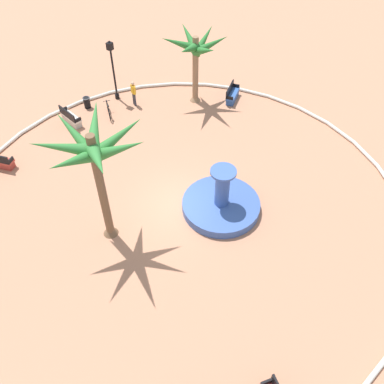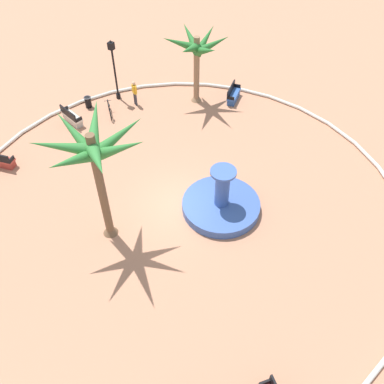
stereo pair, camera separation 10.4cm
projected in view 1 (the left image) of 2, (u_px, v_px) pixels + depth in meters
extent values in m
plane|color=tan|center=(180.00, 205.00, 20.98)|extent=(80.00, 80.00, 0.00)
torus|color=silver|center=(180.00, 204.00, 20.91)|extent=(22.14, 22.14, 0.20)
cylinder|color=#38569E|center=(221.00, 206.00, 20.64)|extent=(3.79, 3.79, 0.45)
cylinder|color=#236093|center=(221.00, 206.00, 20.67)|extent=(3.34, 3.34, 0.34)
cylinder|color=#38569E|center=(222.00, 188.00, 19.77)|extent=(0.68, 0.68, 1.98)
cylinder|color=#3D5FAD|center=(223.00, 172.00, 19.02)|extent=(1.21, 1.21, 0.12)
cylinder|color=brown|center=(102.00, 190.00, 17.68)|extent=(0.37, 0.37, 5.76)
cone|color=brown|center=(110.00, 230.00, 19.57)|extent=(0.70, 0.70, 0.50)
cone|color=#337F38|center=(73.00, 161.00, 15.32)|extent=(2.35, 0.58, 1.46)
cone|color=#337F38|center=(98.00, 161.00, 15.11)|extent=(1.91, 2.22, 1.15)
cone|color=#337F38|center=(119.00, 149.00, 15.85)|extent=(1.34, 2.38, 1.52)
cone|color=#337F38|center=(118.00, 137.00, 16.33)|extent=(2.32, 1.63, 1.48)
cone|color=#337F38|center=(95.00, 124.00, 16.61)|extent=(2.30, 1.78, 1.18)
cone|color=#337F38|center=(75.00, 134.00, 16.46)|extent=(1.03, 2.40, 1.51)
cone|color=#337F38|center=(61.00, 147.00, 15.71)|extent=(2.03, 2.12, 1.27)
cylinder|color=#8E6B4C|center=(195.00, 70.00, 25.79)|extent=(0.36, 0.36, 4.28)
cone|color=#8E6B4C|center=(195.00, 97.00, 27.15)|extent=(0.69, 0.69, 0.50)
cone|color=#28702D|center=(189.00, 50.00, 23.85)|extent=(2.21, 0.80, 1.16)
cone|color=#28702D|center=(205.00, 51.00, 24.01)|extent=(1.47, 2.14, 1.39)
cone|color=#28702D|center=(211.00, 44.00, 24.62)|extent=(1.60, 2.08, 1.46)
cone|color=#28702D|center=(204.00, 40.00, 25.15)|extent=(2.11, 0.70, 1.56)
cone|color=#28702D|center=(189.00, 37.00, 25.15)|extent=(1.68, 2.07, 1.34)
cone|color=#28702D|center=(179.00, 43.00, 24.45)|extent=(1.71, 2.07, 1.24)
cube|color=black|center=(267.00, 382.00, 14.49)|extent=(0.40, 0.35, 0.24)
cube|color=#9C342B|center=(1.00, 163.00, 22.81)|extent=(0.81, 1.54, 0.39)
cube|color=black|center=(11.00, 161.00, 22.38)|extent=(0.46, 0.19, 0.24)
cube|color=#335BA8|center=(233.00, 94.00, 27.03)|extent=(1.67, 0.80, 0.12)
cube|color=black|center=(230.00, 89.00, 26.87)|extent=(1.58, 0.39, 0.50)
cube|color=#2B4E8F|center=(232.00, 97.00, 27.22)|extent=(1.53, 0.74, 0.39)
cube|color=black|center=(236.00, 86.00, 27.43)|extent=(0.17, 0.46, 0.24)
cube|color=black|center=(230.00, 98.00, 26.44)|extent=(0.17, 0.46, 0.24)
cube|color=beige|center=(71.00, 117.00, 25.32)|extent=(0.89, 1.67, 0.12)
cube|color=black|center=(67.00, 114.00, 25.00)|extent=(0.49, 1.57, 0.50)
cube|color=#B6ADA0|center=(72.00, 120.00, 25.51)|extent=(0.82, 1.54, 0.39)
cube|color=black|center=(64.00, 110.00, 25.59)|extent=(0.46, 0.19, 0.24)
cube|color=black|center=(78.00, 120.00, 24.85)|extent=(0.46, 0.19, 0.24)
cylinder|color=black|center=(114.00, 75.00, 26.28)|extent=(0.12, 0.12, 3.37)
cylinder|color=black|center=(117.00, 96.00, 27.38)|extent=(0.28, 0.28, 0.30)
cube|color=black|center=(110.00, 46.00, 24.91)|extent=(0.32, 0.32, 0.44)
sphere|color=#F2EDCC|center=(110.00, 46.00, 24.91)|extent=(0.22, 0.22, 0.22)
cone|color=black|center=(109.00, 42.00, 24.71)|extent=(0.20, 0.20, 0.18)
cylinder|color=black|center=(87.00, 103.00, 26.52)|extent=(0.40, 0.40, 0.70)
torus|color=#4C4C51|center=(86.00, 98.00, 26.27)|extent=(0.46, 0.46, 0.06)
torus|color=black|center=(107.00, 106.00, 26.29)|extent=(0.54, 0.56, 0.72)
torus|color=black|center=(110.00, 115.00, 25.62)|extent=(0.54, 0.56, 0.72)
cylinder|color=black|center=(108.00, 107.00, 25.78)|extent=(0.70, 0.72, 0.05)
cylinder|color=black|center=(108.00, 108.00, 25.44)|extent=(0.04, 0.04, 0.30)
cube|color=black|center=(108.00, 106.00, 25.32)|extent=(0.21, 0.21, 0.06)
cylinder|color=black|center=(107.00, 101.00, 25.99)|extent=(0.34, 0.33, 0.03)
cylinder|color=#33333D|center=(134.00, 98.00, 26.74)|extent=(0.14, 0.14, 0.85)
cylinder|color=#33333D|center=(135.00, 100.00, 26.63)|extent=(0.14, 0.14, 0.85)
cube|color=yellow|center=(133.00, 89.00, 26.18)|extent=(0.34, 0.39, 0.56)
sphere|color=tan|center=(133.00, 83.00, 25.89)|extent=(0.22, 0.22, 0.22)
cylinder|color=yellow|center=(132.00, 87.00, 26.31)|extent=(0.09, 0.09, 0.53)
cylinder|color=yellow|center=(135.00, 91.00, 26.05)|extent=(0.09, 0.09, 0.53)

